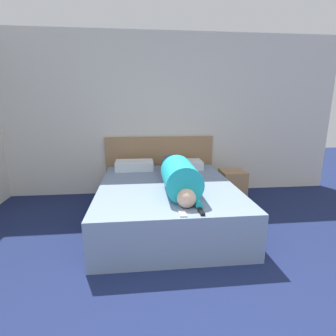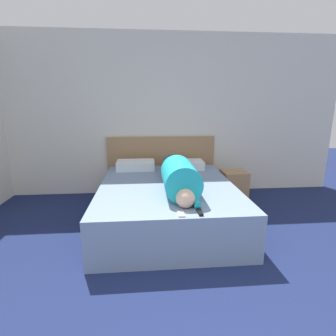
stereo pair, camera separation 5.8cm
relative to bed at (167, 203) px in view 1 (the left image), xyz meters
name	(u,v)px [view 1 (the left image)]	position (x,y,z in m)	size (l,w,h in m)	color
wall_back	(157,116)	(-0.03, 1.24, 1.05)	(6.11, 0.06, 2.60)	silver
bed	(167,203)	(0.00, 0.00, 0.00)	(1.68, 2.09, 0.51)	#7589A8
headboard	(160,165)	(0.00, 1.17, 0.23)	(1.80, 0.04, 0.97)	#A37A51
nightstand	(232,186)	(1.11, 0.66, -0.01)	(0.37, 0.38, 0.48)	#A37A51
person_lying	(178,175)	(0.12, -0.19, 0.42)	(0.39, 1.63, 0.39)	#DBB293
pillow_near_headboard	(134,165)	(-0.42, 0.81, 0.32)	(0.57, 0.35, 0.14)	white
pillow_second	(184,164)	(0.36, 0.81, 0.31)	(0.55, 0.35, 0.12)	white
tv_remote	(201,212)	(0.23, -0.93, 0.26)	(0.04, 0.15, 0.02)	black
cell_phone	(183,214)	(0.05, -0.95, 0.26)	(0.06, 0.13, 0.01)	#B2B7BC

